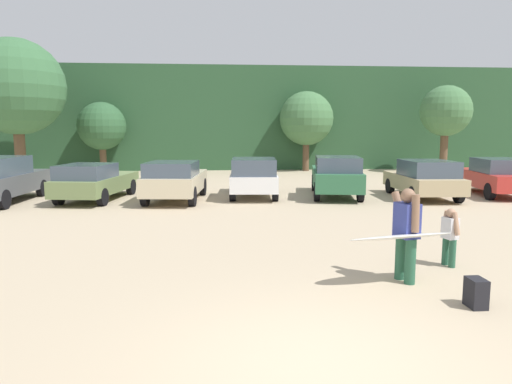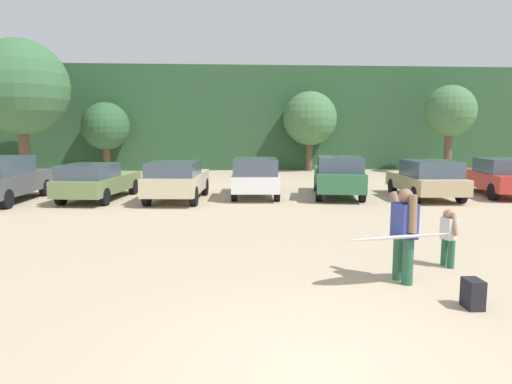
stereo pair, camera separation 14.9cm
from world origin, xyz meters
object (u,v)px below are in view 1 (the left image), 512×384
Objects in this scene: parked_car_forest_green at (336,175)px; person_child at (450,234)px; person_adult at (407,229)px; backpack_dropped at (476,293)px; parked_car_tan at (424,178)px; parked_car_white at (254,176)px; parked_car_olive_green at (95,181)px; parked_car_red at (496,176)px; surfboard_white at (402,237)px; parked_car_champagne at (175,180)px.

parked_car_forest_green reaches higher than person_child.
backpack_dropped is (0.59, -1.29, -0.72)m from person_adult.
parked_car_forest_green is 10.59m from person_adult.
person_adult reaches higher than parked_car_tan.
parked_car_forest_green is 11.83m from backpack_dropped.
person_child is (-3.50, -8.92, -0.13)m from parked_car_tan.
parked_car_white is 0.88× the size of parked_car_forest_green.
parked_car_white reaches higher than backpack_dropped.
parked_car_olive_green is 12.66m from parked_car_tan.
parked_car_red is 2.71× the size of person_adult.
surfboard_white is (-0.14, -0.14, -0.09)m from person_adult.
parked_car_white is at bearing -93.42° from person_adult.
parked_car_red is 13.28m from surfboard_white.
parked_car_red is 2.21× the size of surfboard_white.
backpack_dropped is at bearing 59.79° from person_child.
parked_car_olive_green is 4.05× the size of person_child.
parked_car_forest_green is at bearing -88.30° from parked_car_white.
parked_car_white is 10.79m from person_adult.
parked_car_champagne is 3.77× the size of person_child.
parked_car_red is (15.93, 0.05, 0.04)m from parked_car_olive_green.
person_adult is (-1.44, -10.50, 0.09)m from parked_car_forest_green.
parked_car_forest_green is at bearing -104.49° from person_child.
parked_car_olive_green is at bearing -64.51° from surfboard_white.
parked_car_forest_green is at bearing -111.11° from person_adult.
parked_car_white is 10.26m from person_child.
parked_car_white is 1.00× the size of parked_car_tan.
parked_car_red is at bearing -80.38° from parked_car_olive_green.
person_child is 2.27m from backpack_dropped.
person_child is at bearing -155.61° from surfboard_white.
parked_car_white is at bearing 96.10° from parked_car_red.
parked_car_tan is at bearing 69.44° from backpack_dropped.
backpack_dropped is at bearing -147.98° from parked_car_champagne.
parked_car_champagne is at bearing -69.24° from person_child.
person_adult is at bearing -132.99° from parked_car_olive_green.
person_child is 1.71m from surfboard_white.
parked_car_white is (3.02, 0.75, 0.03)m from parked_car_champagne.
parked_car_white reaches higher than person_child.
parked_car_olive_green is at bearing 126.30° from backpack_dropped.
surfboard_white is (1.71, -10.77, 0.02)m from parked_car_white.
parked_car_forest_green is 6.58m from parked_car_red.
surfboard_white is at bearing 149.92° from parked_car_red.
parked_car_forest_green reaches higher than parked_car_olive_green.
surfboard_white is at bearing -148.78° from parked_car_champagne.
parked_car_red is at bearing -139.09° from surfboard_white.
parked_car_white is 2.49× the size of person_adult.
parked_car_forest_green is 2.83× the size of person_adult.
person_child reaches higher than backpack_dropped.
person_child is at bearing -126.45° from parked_car_olive_green.
parked_car_forest_green is 2.31× the size of surfboard_white.
parked_car_white reaches higher than parked_car_olive_green.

